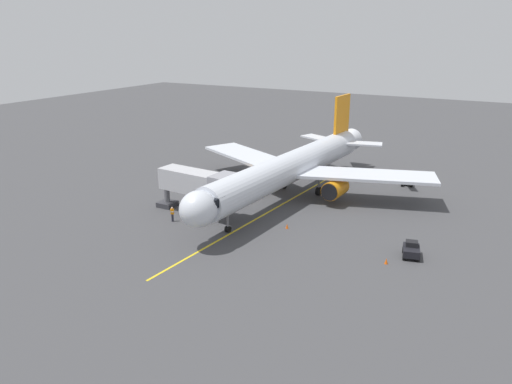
% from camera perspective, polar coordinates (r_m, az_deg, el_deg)
% --- Properties ---
extents(ground_plane, '(220.00, 220.00, 0.00)m').
position_cam_1_polar(ground_plane, '(63.73, 4.06, -0.42)').
color(ground_plane, '#424244').
extents(apron_lead_in_line, '(3.25, 39.90, 0.01)m').
position_cam_1_polar(apron_lead_in_line, '(57.82, 1.47, -2.37)').
color(apron_lead_in_line, yellow).
rests_on(apron_lead_in_line, ground).
extents(airplane, '(34.71, 40.35, 11.50)m').
position_cam_1_polar(airplane, '(61.96, 4.18, 2.90)').
color(airplane, silver).
rests_on(airplane, ground).
extents(jet_bridge, '(11.49, 3.67, 5.40)m').
position_cam_1_polar(jet_bridge, '(55.93, -6.30, 0.87)').
color(jet_bridge, '#B7B7BC').
rests_on(jet_bridge, ground).
extents(ground_crew_marshaller, '(0.47, 0.41, 1.71)m').
position_cam_1_polar(ground_crew_marshaller, '(55.56, -9.77, -2.55)').
color(ground_crew_marshaller, '#23232D').
rests_on(ground_crew_marshaller, ground).
extents(tug_near_nose, '(2.02, 2.59, 1.50)m').
position_cam_1_polar(tug_near_nose, '(48.73, 17.72, -6.48)').
color(tug_near_nose, black).
rests_on(tug_near_nose, ground).
extents(belt_loader_portside, '(2.44, 4.73, 2.32)m').
position_cam_1_polar(belt_loader_portside, '(71.02, 17.23, 1.36)').
color(belt_loader_portside, white).
rests_on(belt_loader_portside, ground).
extents(safety_cone_nose_left, '(0.32, 0.32, 0.55)m').
position_cam_1_polar(safety_cone_nose_left, '(46.84, 15.00, -7.82)').
color(safety_cone_nose_left, '#F2590F').
rests_on(safety_cone_nose_left, ground).
extents(safety_cone_nose_right, '(0.32, 0.32, 0.55)m').
position_cam_1_polar(safety_cone_nose_right, '(53.12, 3.65, -4.01)').
color(safety_cone_nose_right, '#F2590F').
rests_on(safety_cone_nose_right, ground).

